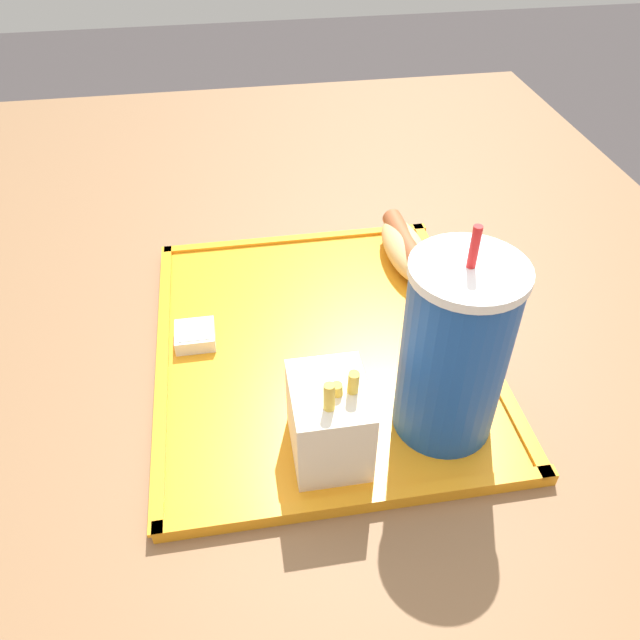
{
  "coord_description": "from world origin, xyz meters",
  "views": [
    {
      "loc": [
        0.52,
        -0.08,
        1.23
      ],
      "look_at": [
        0.04,
        -0.0,
        0.81
      ],
      "focal_mm": 35.0,
      "sensor_mm": 36.0,
      "label": 1
    }
  ],
  "objects_px": {
    "soda_cup": "(454,351)",
    "fries_carton": "(329,420)",
    "sauce_cup_mayo": "(195,335)",
    "hot_dog_far": "(405,248)"
  },
  "relations": [
    {
      "from": "hot_dog_far",
      "to": "soda_cup",
      "type": "bearing_deg",
      "value": -7.21
    },
    {
      "from": "soda_cup",
      "to": "fries_carton",
      "type": "bearing_deg",
      "value": -81.35
    },
    {
      "from": "fries_carton",
      "to": "hot_dog_far",
      "type": "bearing_deg",
      "value": 152.19
    },
    {
      "from": "hot_dog_far",
      "to": "sauce_cup_mayo",
      "type": "bearing_deg",
      "value": -67.98
    },
    {
      "from": "soda_cup",
      "to": "fries_carton",
      "type": "height_order",
      "value": "soda_cup"
    },
    {
      "from": "soda_cup",
      "to": "sauce_cup_mayo",
      "type": "xyz_separation_m",
      "value": [
        -0.14,
        -0.22,
        -0.08
      ]
    },
    {
      "from": "fries_carton",
      "to": "sauce_cup_mayo",
      "type": "height_order",
      "value": "fries_carton"
    },
    {
      "from": "soda_cup",
      "to": "hot_dog_far",
      "type": "distance_m",
      "value": 0.26
    },
    {
      "from": "hot_dog_far",
      "to": "fries_carton",
      "type": "xyz_separation_m",
      "value": [
        0.26,
        -0.14,
        0.02
      ]
    },
    {
      "from": "sauce_cup_mayo",
      "to": "fries_carton",
      "type": "bearing_deg",
      "value": 35.26
    }
  ]
}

